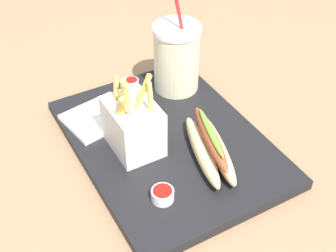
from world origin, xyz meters
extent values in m
cube|color=#8C6B4C|center=(0.00, 0.00, -0.01)|extent=(2.40, 2.40, 0.02)
cube|color=black|center=(0.00, 0.00, 0.01)|extent=(0.43, 0.32, 0.02)
cylinder|color=beige|center=(-0.14, 0.10, 0.09)|extent=(0.09, 0.09, 0.13)
cylinder|color=white|center=(-0.14, 0.10, 0.16)|extent=(0.10, 0.10, 0.01)
cylinder|color=red|center=(-0.13, 0.10, 0.20)|extent=(0.02, 0.02, 0.08)
cube|color=white|center=(-0.01, -0.06, 0.07)|extent=(0.11, 0.08, 0.09)
cube|color=#E5C660|center=(-0.02, -0.07, 0.13)|extent=(0.02, 0.01, 0.06)
cube|color=#E5C660|center=(0.01, -0.08, 0.13)|extent=(0.03, 0.03, 0.06)
cube|color=#E5C660|center=(0.00, -0.09, 0.13)|extent=(0.02, 0.03, 0.09)
cube|color=#E5C660|center=(0.00, -0.05, 0.14)|extent=(0.01, 0.04, 0.08)
cube|color=#E5C660|center=(-0.04, -0.08, 0.12)|extent=(0.02, 0.02, 0.06)
cube|color=#E5C660|center=(0.00, -0.09, 0.13)|extent=(0.02, 0.02, 0.08)
cube|color=#E5C660|center=(-0.01, -0.07, 0.13)|extent=(0.01, 0.01, 0.06)
cube|color=#E5C660|center=(0.02, -0.04, 0.13)|extent=(0.02, 0.01, 0.07)
cube|color=#E5C660|center=(-0.04, -0.06, 0.13)|extent=(0.03, 0.02, 0.06)
ellipsoid|color=#E5C689|center=(0.07, 0.03, 0.04)|extent=(0.19, 0.08, 0.03)
ellipsoid|color=#E5C689|center=(0.08, 0.05, 0.04)|extent=(0.19, 0.08, 0.03)
ellipsoid|color=#994728|center=(0.08, 0.04, 0.06)|extent=(0.17, 0.07, 0.02)
ellipsoid|color=#6B9E33|center=(0.08, 0.04, 0.08)|extent=(0.13, 0.05, 0.01)
cylinder|color=white|center=(0.12, -0.08, 0.03)|extent=(0.04, 0.04, 0.02)
cylinder|color=#B2140F|center=(0.12, -0.08, 0.04)|extent=(0.03, 0.03, 0.01)
cylinder|color=white|center=(-0.18, 0.01, 0.03)|extent=(0.03, 0.03, 0.02)
cylinder|color=#B2140F|center=(-0.18, 0.01, 0.03)|extent=(0.03, 0.03, 0.01)
cube|color=white|center=(-0.12, -0.09, 0.02)|extent=(0.12, 0.14, 0.01)
camera|label=1|loc=(0.56, -0.31, 0.60)|focal=49.52mm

